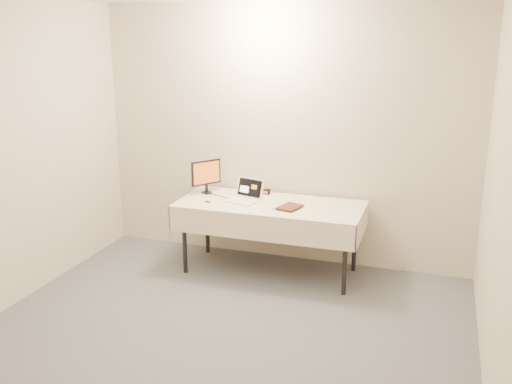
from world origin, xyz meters
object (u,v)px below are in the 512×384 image
(table, at_px, (270,209))
(book, at_px, (281,194))
(monitor, at_px, (206,174))
(laptop, at_px, (246,195))

(table, relative_size, book, 7.35)
(book, bearing_deg, monitor, -178.63)
(table, relative_size, monitor, 5.22)
(book, bearing_deg, table, 166.01)
(laptop, bearing_deg, book, 2.25)
(monitor, height_order, book, monitor)
(laptop, relative_size, monitor, 1.06)
(laptop, bearing_deg, table, 11.54)
(table, distance_m, monitor, 0.81)
(table, distance_m, book, 0.25)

